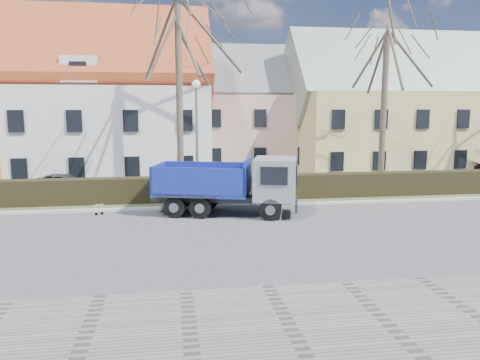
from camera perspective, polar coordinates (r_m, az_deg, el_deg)
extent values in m
plane|color=#464749|center=(18.76, -0.38, -6.30)|extent=(120.00, 120.00, 0.00)
cube|color=slate|center=(10.91, 6.25, -17.71)|extent=(80.00, 5.00, 0.08)
cube|color=#B1B0AB|center=(23.18, -1.98, -3.20)|extent=(80.00, 0.30, 0.12)
cube|color=#434C2A|center=(24.74, -2.41, -2.45)|extent=(80.00, 3.00, 0.10)
cube|color=black|center=(24.43, -2.36, -1.17)|extent=(60.00, 0.90, 1.30)
imported|color=#272630|center=(28.44, -20.68, -0.39)|extent=(3.85, 2.52, 1.22)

